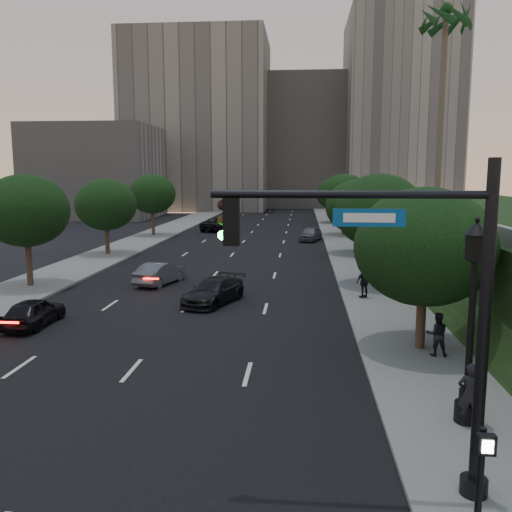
# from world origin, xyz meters

# --- Properties ---
(ground) EXTENTS (160.00, 160.00, 0.00)m
(ground) POSITION_xyz_m (0.00, 0.00, 0.00)
(ground) COLOR black
(ground) RESTS_ON ground
(road_surface) EXTENTS (16.00, 140.00, 0.02)m
(road_surface) POSITION_xyz_m (0.00, 30.00, 0.01)
(road_surface) COLOR black
(road_surface) RESTS_ON ground
(sidewalk_right) EXTENTS (4.50, 140.00, 0.15)m
(sidewalk_right) POSITION_xyz_m (10.25, 30.00, 0.07)
(sidewalk_right) COLOR slate
(sidewalk_right) RESTS_ON ground
(sidewalk_left) EXTENTS (4.50, 140.00, 0.15)m
(sidewalk_left) POSITION_xyz_m (-10.25, 30.00, 0.07)
(sidewalk_left) COLOR slate
(sidewalk_left) RESTS_ON ground
(parapet_wall) EXTENTS (0.35, 90.00, 0.70)m
(parapet_wall) POSITION_xyz_m (13.50, 28.00, 4.35)
(parapet_wall) COLOR slate
(parapet_wall) RESTS_ON embankment
(office_block_left) EXTENTS (26.00, 20.00, 32.00)m
(office_block_left) POSITION_xyz_m (-14.00, 92.00, 16.00)
(office_block_left) COLOR gray
(office_block_left) RESTS_ON ground
(office_block_mid) EXTENTS (22.00, 18.00, 26.00)m
(office_block_mid) POSITION_xyz_m (6.00, 102.00, 13.00)
(office_block_mid) COLOR gray
(office_block_mid) RESTS_ON ground
(office_block_right) EXTENTS (20.00, 22.00, 36.00)m
(office_block_right) POSITION_xyz_m (24.00, 96.00, 18.00)
(office_block_right) COLOR gray
(office_block_right) RESTS_ON ground
(office_block_filler) EXTENTS (18.00, 16.00, 14.00)m
(office_block_filler) POSITION_xyz_m (-26.00, 70.00, 7.00)
(office_block_filler) COLOR gray
(office_block_filler) RESTS_ON ground
(tree_right_a) EXTENTS (5.20, 5.20, 6.24)m
(tree_right_a) POSITION_xyz_m (10.30, 8.00, 4.02)
(tree_right_a) COLOR #38281C
(tree_right_a) RESTS_ON ground
(tree_right_b) EXTENTS (5.20, 5.20, 6.74)m
(tree_right_b) POSITION_xyz_m (10.30, 20.00, 4.52)
(tree_right_b) COLOR #38281C
(tree_right_b) RESTS_ON ground
(tree_right_c) EXTENTS (5.20, 5.20, 6.24)m
(tree_right_c) POSITION_xyz_m (10.30, 33.00, 4.02)
(tree_right_c) COLOR #38281C
(tree_right_c) RESTS_ON ground
(tree_right_d) EXTENTS (5.20, 5.20, 6.74)m
(tree_right_d) POSITION_xyz_m (10.30, 47.00, 4.52)
(tree_right_d) COLOR #38281C
(tree_right_d) RESTS_ON ground
(tree_right_e) EXTENTS (5.20, 5.20, 6.24)m
(tree_right_e) POSITION_xyz_m (10.30, 62.00, 4.02)
(tree_right_e) COLOR #38281C
(tree_right_e) RESTS_ON ground
(tree_left_b) EXTENTS (5.00, 5.00, 6.71)m
(tree_left_b) POSITION_xyz_m (-10.30, 18.00, 4.58)
(tree_left_b) COLOR #38281C
(tree_left_b) RESTS_ON ground
(tree_left_c) EXTENTS (5.00, 5.00, 6.34)m
(tree_left_c) POSITION_xyz_m (-10.30, 31.00, 4.21)
(tree_left_c) COLOR #38281C
(tree_left_c) RESTS_ON ground
(tree_left_d) EXTENTS (5.00, 5.00, 6.71)m
(tree_left_d) POSITION_xyz_m (-10.30, 45.00, 4.58)
(tree_left_d) COLOR #38281C
(tree_left_d) RESTS_ON ground
(palm_far) EXTENTS (3.20, 3.20, 15.50)m
(palm_far) POSITION_xyz_m (16.00, 30.00, 17.64)
(palm_far) COLOR #4C4233
(palm_far) RESTS_ON embankment
(traffic_signal_mast) EXTENTS (5.68, 0.56, 7.00)m
(traffic_signal_mast) POSITION_xyz_m (8.27, -1.69, 3.67)
(traffic_signal_mast) COLOR black
(traffic_signal_mast) RESTS_ON ground
(street_lamp) EXTENTS (0.64, 0.64, 5.62)m
(street_lamp) POSITION_xyz_m (10.17, 1.69, 2.63)
(street_lamp) COLOR black
(street_lamp) RESTS_ON ground
(pedestrian_signal) EXTENTS (0.30, 0.33, 2.50)m
(pedestrian_signal) POSITION_xyz_m (8.82, -3.62, 1.57)
(pedestrian_signal) COLOR black
(pedestrian_signal) RESTS_ON ground
(sedan_near_left) EXTENTS (1.58, 3.81, 1.29)m
(sedan_near_left) POSITION_xyz_m (-6.04, 10.06, 0.64)
(sedan_near_left) COLOR black
(sedan_near_left) RESTS_ON ground
(sedan_mid_left) EXTENTS (2.55, 4.40, 1.37)m
(sedan_mid_left) POSITION_xyz_m (-2.83, 19.64, 0.68)
(sedan_mid_left) COLOR #4F5156
(sedan_mid_left) RESTS_ON ground
(sedan_far_left) EXTENTS (4.40, 6.35, 1.61)m
(sedan_far_left) POSITION_xyz_m (-3.95, 51.11, 0.81)
(sedan_far_left) COLOR black
(sedan_far_left) RESTS_ON ground
(sedan_near_right) EXTENTS (3.27, 4.91, 1.32)m
(sedan_near_right) POSITION_xyz_m (1.23, 14.91, 0.66)
(sedan_near_right) COLOR black
(sedan_near_right) RESTS_ON ground
(sedan_far_right) EXTENTS (2.68, 4.50, 1.43)m
(sedan_far_right) POSITION_xyz_m (6.66, 42.14, 0.72)
(sedan_far_right) COLOR #505356
(sedan_far_right) RESTS_ON ground
(pedestrian_a) EXTENTS (0.69, 0.53, 1.71)m
(pedestrian_a) POSITION_xyz_m (10.18, 1.46, 1.01)
(pedestrian_a) COLOR black
(pedestrian_a) RESTS_ON sidewalk_right
(pedestrian_b) EXTENTS (0.81, 0.65, 1.60)m
(pedestrian_b) POSITION_xyz_m (10.70, 7.09, 0.95)
(pedestrian_b) COLOR black
(pedestrian_b) RESTS_ON sidewalk_right
(pedestrian_c) EXTENTS (1.10, 0.90, 1.75)m
(pedestrian_c) POSITION_xyz_m (9.12, 16.29, 1.03)
(pedestrian_c) COLOR black
(pedestrian_c) RESTS_ON sidewalk_right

